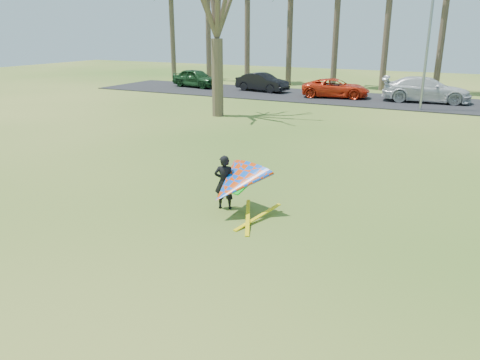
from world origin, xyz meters
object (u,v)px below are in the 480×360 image
at_px(car_1, 262,82).
at_px(kite_flyer, 234,184).
at_px(car_0, 196,78).
at_px(streetlight, 432,33).
at_px(car_2, 336,88).
at_px(car_3, 426,90).

bearing_deg(car_1, kite_flyer, -147.27).
relative_size(car_1, kite_flyer, 1.76).
bearing_deg(car_0, streetlight, -90.65).
bearing_deg(kite_flyer, car_1, 112.64).
xyz_separation_m(streetlight, car_2, (-6.21, 2.89, -3.75)).
relative_size(streetlight, car_0, 1.85).
bearing_deg(car_1, car_3, -80.65).
height_order(car_2, car_3, car_3).
xyz_separation_m(car_0, car_1, (6.03, -0.03, -0.04)).
bearing_deg(streetlight, car_1, 163.45).
bearing_deg(car_1, car_2, -86.93).
relative_size(car_1, car_2, 0.90).
height_order(car_1, car_3, car_3).
distance_m(car_2, car_3, 5.96).
bearing_deg(kite_flyer, car_0, 124.04).
relative_size(streetlight, car_1, 1.90).
bearing_deg(car_2, kite_flyer, 178.68).
xyz_separation_m(car_2, car_3, (5.93, 0.59, 0.16)).
distance_m(streetlight, car_3, 5.01).
bearing_deg(car_3, car_2, 90.11).
bearing_deg(car_3, car_1, 83.72).
bearing_deg(streetlight, car_3, 94.60).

